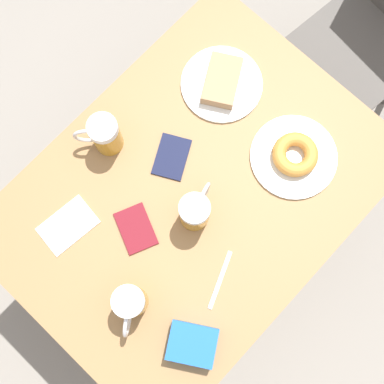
# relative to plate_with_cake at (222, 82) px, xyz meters

# --- Properties ---
(ground_plane) EXTENTS (8.00, 8.00, 0.00)m
(ground_plane) POSITION_rel_plate_with_cake_xyz_m (0.16, -0.30, -0.74)
(ground_plane) COLOR gray
(table) EXTENTS (0.80, 1.09, 0.72)m
(table) POSITION_rel_plate_with_cake_xyz_m (0.16, -0.30, -0.08)
(table) COLOR #997044
(table) RESTS_ON ground_plane
(plate_with_cake) EXTENTS (0.24, 0.24, 0.05)m
(plate_with_cake) POSITION_rel_plate_with_cake_xyz_m (0.00, 0.00, 0.00)
(plate_with_cake) COLOR white
(plate_with_cake) RESTS_ON table
(plate_with_donut) EXTENTS (0.25, 0.25, 0.05)m
(plate_with_donut) POSITION_rel_plate_with_cake_xyz_m (0.30, -0.02, 0.00)
(plate_with_donut) COLOR white
(plate_with_donut) RESTS_ON table
(beer_mug_left) EXTENTS (0.10, 0.12, 0.14)m
(beer_mug_left) POSITION_rel_plate_with_cake_xyz_m (0.25, -0.63, 0.05)
(beer_mug_left) COLOR #C68C23
(beer_mug_left) RESTS_ON table
(beer_mug_center) EXTENTS (0.08, 0.13, 0.14)m
(beer_mug_center) POSITION_rel_plate_with_cake_xyz_m (0.21, -0.34, 0.05)
(beer_mug_center) COLOR #C68C23
(beer_mug_center) RESTS_ON table
(beer_mug_right) EXTENTS (0.11, 0.11, 0.14)m
(beer_mug_right) POSITION_rel_plate_with_cake_xyz_m (-0.12, -0.36, 0.05)
(beer_mug_right) COLOR #C68C23
(beer_mug_right) RESTS_ON table
(napkin_folded) EXTENTS (0.12, 0.16, 0.00)m
(napkin_folded) POSITION_rel_plate_with_cake_xyz_m (-0.03, -0.60, -0.01)
(napkin_folded) COLOR white
(napkin_folded) RESTS_ON table
(fork) EXTENTS (0.07, 0.16, 0.00)m
(fork) POSITION_rel_plate_with_cake_xyz_m (0.38, -0.42, -0.02)
(fork) COLOR silver
(fork) RESTS_ON table
(passport_near_edge) EXTENTS (0.15, 0.13, 0.01)m
(passport_near_edge) POSITION_rel_plate_with_cake_xyz_m (0.12, -0.48, -0.01)
(passport_near_edge) COLOR maroon
(passport_near_edge) RESTS_ON table
(passport_far_edge) EXTENTS (0.14, 0.15, 0.01)m
(passport_far_edge) POSITION_rel_plate_with_cake_xyz_m (0.05, -0.26, -0.01)
(passport_far_edge) COLOR #141938
(passport_far_edge) RESTS_ON table
(blue_pouch) EXTENTS (0.16, 0.15, 0.06)m
(blue_pouch) POSITION_rel_plate_with_cake_xyz_m (0.44, -0.60, 0.01)
(blue_pouch) COLOR blue
(blue_pouch) RESTS_ON table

